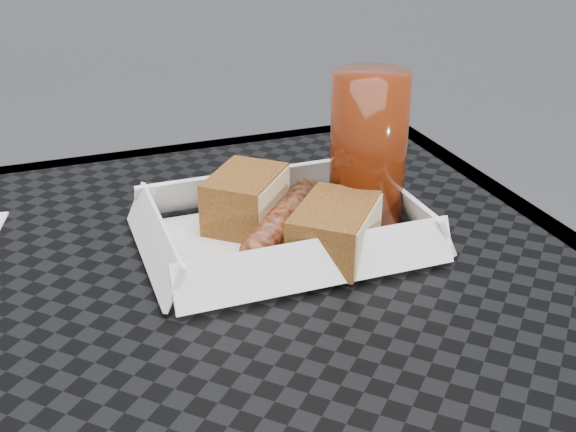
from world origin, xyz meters
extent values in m
cube|color=black|center=(0.00, 0.00, 0.74)|extent=(0.80, 0.80, 0.01)
cube|color=black|center=(0.00, 0.39, 0.73)|extent=(0.80, 0.03, 0.03)
cylinder|color=black|center=(0.35, 0.35, 0.36)|extent=(0.03, 0.03, 0.73)
cube|color=white|center=(0.14, 0.12, 0.75)|extent=(0.22, 0.15, 0.00)
cylinder|color=brown|center=(0.14, 0.13, 0.76)|extent=(0.11, 0.12, 0.03)
sphere|color=brown|center=(0.18, 0.17, 0.76)|extent=(0.03, 0.03, 0.03)
sphere|color=brown|center=(0.10, 0.08, 0.76)|extent=(0.03, 0.03, 0.03)
cube|color=brown|center=(0.11, 0.16, 0.77)|extent=(0.10, 0.10, 0.05)
cube|color=brown|center=(0.17, 0.08, 0.77)|extent=(0.10, 0.11, 0.05)
cylinder|color=#EB360A|center=(0.18, 0.07, 0.75)|extent=(0.02, 0.02, 0.00)
torus|color=white|center=(0.19, 0.06, 0.75)|extent=(0.02, 0.02, 0.00)
cube|color=#B2D17F|center=(0.19, 0.07, 0.75)|extent=(0.02, 0.02, 0.00)
cylinder|color=#4E1706|center=(0.22, 0.13, 0.82)|extent=(0.07, 0.07, 0.15)
camera|label=1|loc=(-0.06, -0.42, 1.06)|focal=45.00mm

